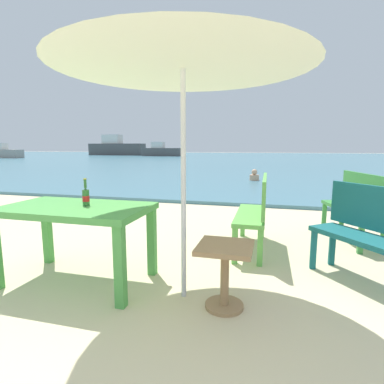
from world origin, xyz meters
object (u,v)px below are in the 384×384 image
boat_ferry (3,153)px  swimmer_person (254,176)px  boat_tanker (161,151)px  bench_teal_center (378,231)px  bench_green_right (256,208)px  bench_green_left (357,203)px  boat_sailboat (116,148)px  side_table_wood (225,267)px  patio_umbrella (183,45)px  picnic_table_green (76,217)px  beer_bottle_amber (86,196)px

boat_ferry → swimmer_person: bearing=-28.5°
swimmer_person → boat_tanker: (-12.80, 24.30, 0.47)m
bench_teal_center → bench_green_right: (-1.15, 0.77, 0.00)m
bench_green_left → boat_ferry: (-28.55, 21.17, 0.09)m
bench_green_right → boat_sailboat: bearing=121.2°
bench_teal_center → side_table_wood: bearing=-150.3°
patio_umbrella → picnic_table_green: bearing=178.6°
side_table_wood → boat_sailboat: boat_sailboat is taller
bench_green_left → bench_green_right: same height
bench_teal_center → boat_ferry: boat_ferry is taller
beer_bottle_amber → bench_green_right: beer_bottle_amber is taller
bench_green_right → boat_ferry: 34.94m
beer_bottle_amber → bench_green_left: 3.59m
picnic_table_green → boat_sailboat: bearing=118.2°
side_table_wood → boat_tanker: bearing=111.5°
swimmer_person → boat_tanker: 27.47m
swimmer_person → bench_teal_center: bearing=-78.9°
picnic_table_green → bench_green_left: (2.98, 2.15, -0.11)m
bench_green_left → swimmer_person: (-1.79, 6.61, -0.30)m
picnic_table_green → side_table_wood: picnic_table_green is taller
side_table_wood → bench_green_right: bearing=83.7°
boat_tanker → boat_sailboat: boat_sailboat is taller
bench_green_left → boat_sailboat: bearing=123.5°
bench_green_left → patio_umbrella: bearing=-130.9°
picnic_table_green → boat_ferry: boat_ferry is taller
bench_green_right → picnic_table_green: bearing=-139.5°
picnic_table_green → bench_green_right: bench_green_right is taller
picnic_table_green → boat_tanker: boat_tanker is taller
beer_bottle_amber → boat_sailboat: bearing=118.3°
beer_bottle_amber → patio_umbrella: 1.61m
patio_umbrella → bench_green_left: 3.29m
patio_umbrella → boat_ferry: 35.47m
side_table_wood → boat_tanker: 35.68m
bench_teal_center → bench_green_left: same height
side_table_wood → boat_ferry: size_ratio=0.13×
bench_green_left → beer_bottle_amber: bearing=-143.8°
picnic_table_green → boat_ferry: (-25.57, 23.32, -0.02)m
side_table_wood → swimmer_person: (-0.28, 8.89, -0.11)m
side_table_wood → bench_teal_center: (1.32, 0.75, 0.19)m
bench_teal_center → boat_tanker: boat_tanker is taller
swimmer_person → beer_bottle_amber: bearing=-97.2°
bench_green_left → boat_tanker: bearing=115.3°
bench_teal_center → boat_ferry: bearing=141.3°
beer_bottle_amber → picnic_table_green: bearing=-158.1°
swimmer_person → side_table_wood: bearing=-88.2°
bench_teal_center → bench_green_right: bearing=146.1°
beer_bottle_amber → patio_umbrella: patio_umbrella is taller
bench_green_right → boat_ferry: size_ratio=0.28×
picnic_table_green → boat_sailboat: size_ratio=0.18×
beer_bottle_amber → side_table_wood: 1.47m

